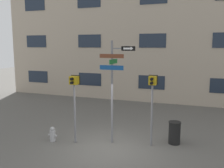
# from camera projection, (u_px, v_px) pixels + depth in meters

# --- Properties ---
(ground_plane) EXTENTS (60.00, 60.00, 0.00)m
(ground_plane) POSITION_uv_depth(u_px,v_px,m) (108.00, 149.00, 9.89)
(ground_plane) COLOR #595651
(street_sign_pole) EXTENTS (1.47, 0.91, 4.26)m
(street_sign_pole) POSITION_uv_depth(u_px,v_px,m) (114.00, 82.00, 10.13)
(street_sign_pole) COLOR slate
(street_sign_pole) RESTS_ON ground_plane
(pedestrian_signal_left) EXTENTS (0.40, 0.40, 2.86)m
(pedestrian_signal_left) POSITION_uv_depth(u_px,v_px,m) (74.00, 91.00, 10.18)
(pedestrian_signal_left) COLOR slate
(pedestrian_signal_left) RESTS_ON ground_plane
(pedestrian_signal_right) EXTENTS (0.35, 0.40, 2.89)m
(pedestrian_signal_right) POSITION_uv_depth(u_px,v_px,m) (152.00, 92.00, 9.91)
(pedestrian_signal_right) COLOR slate
(pedestrian_signal_right) RESTS_ON ground_plane
(fire_hydrant) EXTENTS (0.40, 0.24, 0.64)m
(fire_hydrant) POSITION_uv_depth(u_px,v_px,m) (53.00, 134.00, 10.65)
(fire_hydrant) COLOR #A5A5A8
(fire_hydrant) RESTS_ON ground_plane
(trash_bin) EXTENTS (0.51, 0.51, 0.94)m
(trash_bin) POSITION_uv_depth(u_px,v_px,m) (174.00, 133.00, 10.36)
(trash_bin) COLOR black
(trash_bin) RESTS_ON ground_plane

